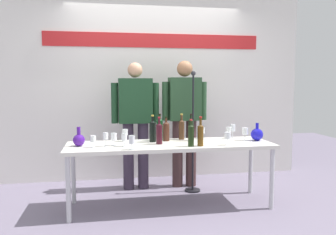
% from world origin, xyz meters
% --- Properties ---
extents(ground_plane, '(10.00, 10.00, 0.00)m').
position_xyz_m(ground_plane, '(0.00, 0.00, 0.00)').
color(ground_plane, slate).
extents(back_wall, '(4.42, 0.11, 3.00)m').
position_xyz_m(back_wall, '(0.00, 1.30, 1.50)').
color(back_wall, white).
rests_on(back_wall, ground).
extents(display_table, '(2.31, 0.68, 0.73)m').
position_xyz_m(display_table, '(0.00, 0.00, 0.67)').
color(display_table, silver).
rests_on(display_table, ground).
extents(decanter_blue_left, '(0.13, 0.13, 0.21)m').
position_xyz_m(decanter_blue_left, '(-1.00, 0.01, 0.80)').
color(decanter_blue_left, '#481991').
rests_on(decanter_blue_left, display_table).
extents(decanter_blue_right, '(0.15, 0.15, 0.21)m').
position_xyz_m(decanter_blue_right, '(1.04, 0.01, 0.80)').
color(decanter_blue_right, '#1917BD').
rests_on(decanter_blue_right, display_table).
extents(presenter_left, '(0.62, 0.22, 1.67)m').
position_xyz_m(presenter_left, '(-0.33, 0.73, 0.96)').
color(presenter_left, '#362B3D').
rests_on(presenter_left, ground).
extents(presenter_right, '(0.61, 0.22, 1.69)m').
position_xyz_m(presenter_right, '(0.33, 0.73, 0.97)').
color(presenter_right, '#412A29').
rests_on(presenter_right, ground).
extents(wine_bottle_0, '(0.07, 0.07, 0.31)m').
position_xyz_m(wine_bottle_0, '(-0.13, -0.01, 0.85)').
color(wine_bottle_0, '#350F18').
rests_on(wine_bottle_0, display_table).
extents(wine_bottle_1, '(0.06, 0.06, 0.32)m').
position_xyz_m(wine_bottle_1, '(0.27, 0.14, 0.87)').
color(wine_bottle_1, black).
rests_on(wine_bottle_1, display_table).
extents(wine_bottle_2, '(0.06, 0.06, 0.30)m').
position_xyz_m(wine_bottle_2, '(0.19, -0.22, 0.85)').
color(wine_bottle_2, black).
rests_on(wine_bottle_2, display_table).
extents(wine_bottle_3, '(0.07, 0.07, 0.31)m').
position_xyz_m(wine_bottle_3, '(-0.18, 0.14, 0.86)').
color(wine_bottle_3, black).
rests_on(wine_bottle_3, display_table).
extents(wine_bottle_4, '(0.07, 0.07, 0.32)m').
position_xyz_m(wine_bottle_4, '(-0.08, 0.25, 0.87)').
color(wine_bottle_4, '#12421C').
rests_on(wine_bottle_4, display_table).
extents(wine_bottle_5, '(0.07, 0.07, 0.31)m').
position_xyz_m(wine_bottle_5, '(0.18, 0.25, 0.86)').
color(wine_bottle_5, '#4E311C').
rests_on(wine_bottle_5, display_table).
extents(wine_bottle_6, '(0.08, 0.08, 0.29)m').
position_xyz_m(wine_bottle_6, '(-0.02, 0.18, 0.85)').
color(wine_bottle_6, '#48261A').
rests_on(wine_bottle_6, display_table).
extents(wine_bottle_7, '(0.07, 0.07, 0.32)m').
position_xyz_m(wine_bottle_7, '(0.29, -0.21, 0.86)').
color(wine_bottle_7, '#563711').
rests_on(wine_bottle_7, display_table).
extents(wine_glass_left_0, '(0.06, 0.06, 0.15)m').
position_xyz_m(wine_glass_left_0, '(-0.45, -0.29, 0.83)').
color(wine_glass_left_0, white).
rests_on(wine_glass_left_0, display_table).
extents(wine_glass_left_1, '(0.06, 0.06, 0.13)m').
position_xyz_m(wine_glass_left_1, '(-0.85, -0.11, 0.82)').
color(wine_glass_left_1, white).
rests_on(wine_glass_left_1, display_table).
extents(wine_glass_left_2, '(0.06, 0.06, 0.14)m').
position_xyz_m(wine_glass_left_2, '(-0.52, -0.09, 0.82)').
color(wine_glass_left_2, white).
rests_on(wine_glass_left_2, display_table).
extents(wine_glass_left_3, '(0.06, 0.06, 0.14)m').
position_xyz_m(wine_glass_left_3, '(-0.63, -0.03, 0.82)').
color(wine_glass_left_3, white).
rests_on(wine_glass_left_3, display_table).
extents(wine_glass_left_4, '(0.06, 0.06, 0.15)m').
position_xyz_m(wine_glass_left_4, '(-0.72, -0.04, 0.83)').
color(wine_glass_left_4, white).
rests_on(wine_glass_left_4, display_table).
extents(wine_glass_left_5, '(0.07, 0.07, 0.14)m').
position_xyz_m(wine_glass_left_5, '(-0.49, 0.23, 0.83)').
color(wine_glass_left_5, white).
rests_on(wine_glass_left_5, display_table).
extents(wine_glass_right_0, '(0.06, 0.06, 0.14)m').
position_xyz_m(wine_glass_right_0, '(0.44, 0.26, 0.82)').
color(wine_glass_right_0, white).
rests_on(wine_glass_right_0, display_table).
extents(wine_glass_right_1, '(0.06, 0.06, 0.17)m').
position_xyz_m(wine_glass_right_1, '(0.84, 0.26, 0.85)').
color(wine_glass_right_1, white).
rests_on(wine_glass_right_1, display_table).
extents(wine_glass_right_2, '(0.06, 0.06, 0.15)m').
position_xyz_m(wine_glass_right_2, '(0.76, 0.19, 0.83)').
color(wine_glass_right_2, white).
rests_on(wine_glass_right_2, display_table).
extents(wine_glass_right_3, '(0.07, 0.07, 0.15)m').
position_xyz_m(wine_glass_right_3, '(0.91, 0.05, 0.83)').
color(wine_glass_right_3, white).
rests_on(wine_glass_right_3, display_table).
extents(wine_glass_right_4, '(0.07, 0.07, 0.14)m').
position_xyz_m(wine_glass_right_4, '(0.60, -0.21, 0.83)').
color(wine_glass_right_4, white).
rests_on(wine_glass_right_4, display_table).
extents(microphone_stand, '(0.20, 0.20, 1.55)m').
position_xyz_m(microphone_stand, '(0.39, 0.49, 0.52)').
color(microphone_stand, black).
rests_on(microphone_stand, ground).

